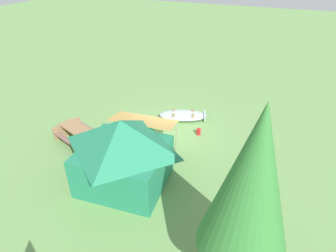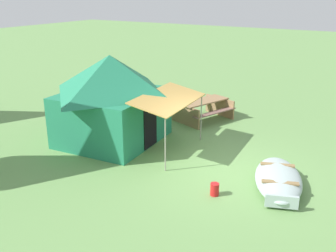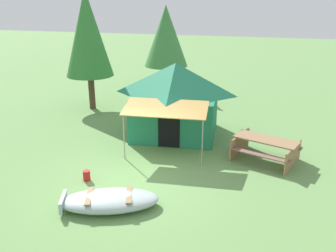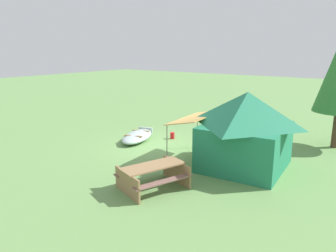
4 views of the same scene
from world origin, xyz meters
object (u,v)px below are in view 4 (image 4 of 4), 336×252
cooler_box (235,151)px  fuel_can (172,136)px  beached_rowboat (137,136)px  canvas_cabin_tent (246,129)px  picnic_table (153,174)px

cooler_box → fuel_can: (-0.56, -3.46, -0.03)m
beached_rowboat → canvas_cabin_tent: canvas_cabin_tent is taller
picnic_table → fuel_can: (-4.93, -2.73, -0.32)m
canvas_cabin_tent → cooler_box: size_ratio=9.19×
beached_rowboat → fuel_can: bearing=136.2°
picnic_table → cooler_box: picnic_table is taller
canvas_cabin_tent → picnic_table: bearing=-24.6°
canvas_cabin_tent → beached_rowboat: bearing=-93.8°
picnic_table → canvas_cabin_tent: bearing=155.4°
beached_rowboat → fuel_can: (-1.21, 1.16, -0.05)m
beached_rowboat → cooler_box: 4.67m
beached_rowboat → canvas_cabin_tent: (0.36, 5.43, 1.22)m
canvas_cabin_tent → cooler_box: 1.80m
fuel_can → canvas_cabin_tent: bearing=69.8°
cooler_box → fuel_can: bearing=-99.1°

